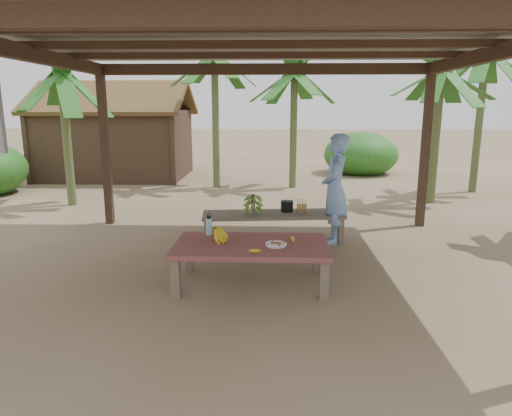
{
  "coord_description": "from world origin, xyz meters",
  "views": [
    {
      "loc": [
        0.13,
        -5.7,
        2.06
      ],
      "look_at": [
        -0.06,
        0.03,
        0.8
      ],
      "focal_mm": 32.0,
      "sensor_mm": 36.0,
      "label": 1
    }
  ],
  "objects_px": {
    "work_table": "(251,249)",
    "water_flask": "(209,226)",
    "woman": "(335,189)",
    "ripe_banana_bunch": "(214,234)",
    "plate": "(276,244)",
    "cooking_pot": "(287,206)",
    "bench": "(273,216)"
  },
  "relations": [
    {
      "from": "ripe_banana_bunch",
      "to": "woman",
      "type": "height_order",
      "value": "woman"
    },
    {
      "from": "woman",
      "to": "work_table",
      "type": "bearing_deg",
      "value": -23.94
    },
    {
      "from": "ripe_banana_bunch",
      "to": "bench",
      "type": "bearing_deg",
      "value": 67.59
    },
    {
      "from": "work_table",
      "to": "bench",
      "type": "xyz_separation_m",
      "value": [
        0.27,
        1.82,
        -0.04
      ]
    },
    {
      "from": "woman",
      "to": "water_flask",
      "type": "bearing_deg",
      "value": -40.73
    },
    {
      "from": "water_flask",
      "to": "woman",
      "type": "relative_size",
      "value": 0.17
    },
    {
      "from": "bench",
      "to": "woman",
      "type": "height_order",
      "value": "woman"
    },
    {
      "from": "ripe_banana_bunch",
      "to": "cooking_pot",
      "type": "relative_size",
      "value": 1.59
    },
    {
      "from": "plate",
      "to": "woman",
      "type": "height_order",
      "value": "woman"
    },
    {
      "from": "work_table",
      "to": "water_flask",
      "type": "xyz_separation_m",
      "value": [
        -0.55,
        0.36,
        0.18
      ]
    },
    {
      "from": "ripe_banana_bunch",
      "to": "plate",
      "type": "distance_m",
      "value": 0.76
    },
    {
      "from": "ripe_banana_bunch",
      "to": "water_flask",
      "type": "distance_m",
      "value": 0.29
    },
    {
      "from": "work_table",
      "to": "cooking_pot",
      "type": "xyz_separation_m",
      "value": [
        0.49,
        1.93,
        0.1
      ]
    },
    {
      "from": "water_flask",
      "to": "woman",
      "type": "distance_m",
      "value": 2.27
    },
    {
      "from": "ripe_banana_bunch",
      "to": "cooking_pot",
      "type": "height_order",
      "value": "ripe_banana_bunch"
    },
    {
      "from": "water_flask",
      "to": "woman",
      "type": "xyz_separation_m",
      "value": [
        1.76,
        1.42,
        0.23
      ]
    },
    {
      "from": "cooking_pot",
      "to": "ripe_banana_bunch",
      "type": "bearing_deg",
      "value": -116.74
    },
    {
      "from": "bench",
      "to": "cooking_pot",
      "type": "xyz_separation_m",
      "value": [
        0.22,
        0.12,
        0.14
      ]
    },
    {
      "from": "ripe_banana_bunch",
      "to": "plate",
      "type": "bearing_deg",
      "value": -13.07
    },
    {
      "from": "cooking_pot",
      "to": "woman",
      "type": "xyz_separation_m",
      "value": [
        0.73,
        -0.16,
        0.31
      ]
    },
    {
      "from": "work_table",
      "to": "water_flask",
      "type": "relative_size",
      "value": 6.42
    },
    {
      "from": "ripe_banana_bunch",
      "to": "plate",
      "type": "xyz_separation_m",
      "value": [
        0.74,
        -0.17,
        -0.08
      ]
    },
    {
      "from": "plate",
      "to": "work_table",
      "type": "bearing_deg",
      "value": 163.27
    },
    {
      "from": "bench",
      "to": "woman",
      "type": "relative_size",
      "value": 1.33
    },
    {
      "from": "plate",
      "to": "woman",
      "type": "xyz_separation_m",
      "value": [
        0.92,
        1.87,
        0.33
      ]
    },
    {
      "from": "ripe_banana_bunch",
      "to": "water_flask",
      "type": "bearing_deg",
      "value": 109.75
    },
    {
      "from": "ripe_banana_bunch",
      "to": "water_flask",
      "type": "xyz_separation_m",
      "value": [
        -0.1,
        0.27,
        0.02
      ]
    },
    {
      "from": "ripe_banana_bunch",
      "to": "plate",
      "type": "height_order",
      "value": "ripe_banana_bunch"
    },
    {
      "from": "water_flask",
      "to": "cooking_pot",
      "type": "height_order",
      "value": "water_flask"
    },
    {
      "from": "cooking_pot",
      "to": "woman",
      "type": "distance_m",
      "value": 0.8
    },
    {
      "from": "work_table",
      "to": "bench",
      "type": "distance_m",
      "value": 1.84
    },
    {
      "from": "ripe_banana_bunch",
      "to": "woman",
      "type": "distance_m",
      "value": 2.38
    }
  ]
}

